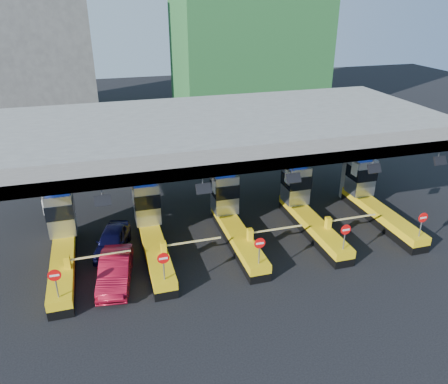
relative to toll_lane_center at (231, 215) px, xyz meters
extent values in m
plane|color=black|center=(0.00, -0.28, -1.40)|extent=(120.00, 120.00, 0.00)
cube|color=slate|center=(0.00, 2.72, 4.85)|extent=(28.00, 12.00, 1.50)
cube|color=#4C4C49|center=(0.00, -2.98, 4.45)|extent=(28.00, 0.60, 0.70)
cube|color=slate|center=(-10.00, 2.72, 1.35)|extent=(1.00, 1.00, 5.50)
cube|color=slate|center=(0.00, 2.72, 1.35)|extent=(1.00, 1.00, 5.50)
cube|color=slate|center=(10.00, 2.72, 1.35)|extent=(1.00, 1.00, 5.50)
cylinder|color=slate|center=(-7.50, -2.98, 3.85)|extent=(0.06, 0.06, 0.50)
cube|color=black|center=(-7.50, -3.18, 3.50)|extent=(0.80, 0.38, 0.54)
cylinder|color=slate|center=(-2.50, -2.98, 3.85)|extent=(0.06, 0.06, 0.50)
cube|color=black|center=(-2.50, -3.18, 3.50)|extent=(0.80, 0.38, 0.54)
cylinder|color=slate|center=(2.50, -2.98, 3.85)|extent=(0.06, 0.06, 0.50)
cube|color=black|center=(2.50, -3.18, 3.50)|extent=(0.80, 0.38, 0.54)
cylinder|color=slate|center=(7.50, -2.98, 3.85)|extent=(0.06, 0.06, 0.50)
cube|color=black|center=(7.50, -3.18, 3.50)|extent=(0.80, 0.38, 0.54)
cylinder|color=slate|center=(12.00, -2.98, 3.85)|extent=(0.06, 0.06, 0.50)
cube|color=black|center=(12.00, -3.18, 3.50)|extent=(0.80, 0.38, 0.54)
cube|color=black|center=(-10.00, -1.28, -1.15)|extent=(1.20, 8.00, 0.50)
cube|color=#E5B70C|center=(-10.00, -1.28, -0.65)|extent=(1.20, 8.00, 0.50)
cube|color=#9EA3A8|center=(-10.00, 1.52, 0.90)|extent=(1.50, 1.50, 2.60)
cube|color=black|center=(-10.00, 1.50, 1.20)|extent=(1.56, 1.56, 0.90)
cube|color=#0C2DBF|center=(-10.00, 1.52, 2.48)|extent=(1.30, 0.35, 0.55)
cube|color=white|center=(-10.80, 1.22, 1.60)|extent=(0.06, 0.70, 0.90)
cylinder|color=slate|center=(-10.00, -4.88, 0.25)|extent=(0.07, 0.07, 1.30)
cylinder|color=red|center=(-10.00, -4.91, 0.85)|extent=(0.60, 0.04, 0.60)
cube|color=white|center=(-10.00, -4.93, 0.85)|extent=(0.42, 0.02, 0.10)
cube|color=#E5B70C|center=(-9.65, -2.48, -0.05)|extent=(0.30, 0.35, 0.70)
cube|color=white|center=(-8.00, -2.48, 0.05)|extent=(3.20, 0.08, 0.08)
cube|color=black|center=(-5.00, -1.28, -1.15)|extent=(1.20, 8.00, 0.50)
cube|color=#E5B70C|center=(-5.00, -1.28, -0.65)|extent=(1.20, 8.00, 0.50)
cube|color=#9EA3A8|center=(-5.00, 1.52, 0.90)|extent=(1.50, 1.50, 2.60)
cube|color=black|center=(-5.00, 1.50, 1.20)|extent=(1.56, 1.56, 0.90)
cube|color=#0C2DBF|center=(-5.00, 1.52, 2.48)|extent=(1.30, 0.35, 0.55)
cube|color=white|center=(-5.80, 1.22, 1.60)|extent=(0.06, 0.70, 0.90)
cylinder|color=slate|center=(-5.00, -4.88, 0.25)|extent=(0.07, 0.07, 1.30)
cylinder|color=red|center=(-5.00, -4.91, 0.85)|extent=(0.60, 0.04, 0.60)
cube|color=white|center=(-5.00, -4.93, 0.85)|extent=(0.42, 0.02, 0.10)
cube|color=#E5B70C|center=(-4.65, -2.48, -0.05)|extent=(0.30, 0.35, 0.70)
cube|color=white|center=(-3.00, -2.48, 0.05)|extent=(3.20, 0.08, 0.08)
cube|color=black|center=(0.00, -1.28, -1.15)|extent=(1.20, 8.00, 0.50)
cube|color=#E5B70C|center=(0.00, -1.28, -0.65)|extent=(1.20, 8.00, 0.50)
cube|color=#9EA3A8|center=(0.00, 1.52, 0.90)|extent=(1.50, 1.50, 2.60)
cube|color=black|center=(0.00, 1.50, 1.20)|extent=(1.56, 1.56, 0.90)
cube|color=#0C2DBF|center=(0.00, 1.52, 2.48)|extent=(1.30, 0.35, 0.55)
cube|color=white|center=(-0.80, 1.22, 1.60)|extent=(0.06, 0.70, 0.90)
cylinder|color=slate|center=(0.00, -4.88, 0.25)|extent=(0.07, 0.07, 1.30)
cylinder|color=red|center=(0.00, -4.91, 0.85)|extent=(0.60, 0.04, 0.60)
cube|color=white|center=(0.00, -4.93, 0.85)|extent=(0.42, 0.02, 0.10)
cube|color=#E5B70C|center=(0.35, -2.48, -0.05)|extent=(0.30, 0.35, 0.70)
cube|color=white|center=(2.00, -2.48, 0.05)|extent=(3.20, 0.08, 0.08)
cube|color=black|center=(5.00, -1.28, -1.15)|extent=(1.20, 8.00, 0.50)
cube|color=#E5B70C|center=(5.00, -1.28, -0.65)|extent=(1.20, 8.00, 0.50)
cube|color=#9EA3A8|center=(5.00, 1.52, 0.90)|extent=(1.50, 1.50, 2.60)
cube|color=black|center=(5.00, 1.50, 1.20)|extent=(1.56, 1.56, 0.90)
cube|color=#0C2DBF|center=(5.00, 1.52, 2.48)|extent=(1.30, 0.35, 0.55)
cube|color=white|center=(4.20, 1.22, 1.60)|extent=(0.06, 0.70, 0.90)
cylinder|color=slate|center=(5.00, -4.88, 0.25)|extent=(0.07, 0.07, 1.30)
cylinder|color=red|center=(5.00, -4.91, 0.85)|extent=(0.60, 0.04, 0.60)
cube|color=white|center=(5.00, -4.93, 0.85)|extent=(0.42, 0.02, 0.10)
cube|color=#E5B70C|center=(5.35, -2.48, -0.05)|extent=(0.30, 0.35, 0.70)
cube|color=white|center=(7.00, -2.48, 0.05)|extent=(3.20, 0.08, 0.08)
cube|color=black|center=(10.00, -1.28, -1.15)|extent=(1.20, 8.00, 0.50)
cube|color=#E5B70C|center=(10.00, -1.28, -0.65)|extent=(1.20, 8.00, 0.50)
cube|color=#9EA3A8|center=(10.00, 1.52, 0.90)|extent=(1.50, 1.50, 2.60)
cube|color=black|center=(10.00, 1.50, 1.20)|extent=(1.56, 1.56, 0.90)
cube|color=#0C2DBF|center=(10.00, 1.52, 2.48)|extent=(1.30, 0.35, 0.55)
cube|color=white|center=(9.20, 1.22, 1.60)|extent=(0.06, 0.70, 0.90)
cylinder|color=slate|center=(10.00, -4.88, 0.25)|extent=(0.07, 0.07, 1.30)
cylinder|color=red|center=(10.00, -4.91, 0.85)|extent=(0.60, 0.04, 0.60)
cube|color=white|center=(10.00, -4.93, 0.85)|extent=(0.42, 0.02, 0.10)
cube|color=#E5B70C|center=(10.35, -2.48, -0.05)|extent=(0.30, 0.35, 0.70)
cube|color=white|center=(12.00, -2.48, 0.05)|extent=(3.20, 0.08, 0.08)
cube|color=#4C4C49|center=(-14.00, 35.72, 7.60)|extent=(14.00, 10.00, 18.00)
imported|color=black|center=(-7.28, 0.22, -0.70)|extent=(2.69, 4.38, 1.39)
imported|color=maroon|center=(-7.33, -3.04, -0.67)|extent=(2.23, 4.61, 1.46)
camera|label=1|loc=(-7.22, -22.95, 12.58)|focal=35.00mm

